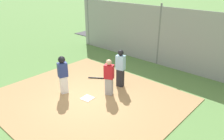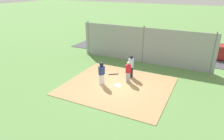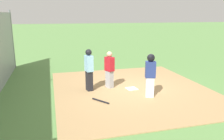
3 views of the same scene
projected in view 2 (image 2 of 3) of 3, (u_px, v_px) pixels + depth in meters
The scene contains 11 objects.
ground_plane at pixel (118, 86), 14.40m from camera, with size 140.00×140.00×0.00m, color #5B8947.
dirt_infield at pixel (118, 86), 14.40m from camera, with size 7.20×6.40×0.03m, color #A88456.
home_plate at pixel (118, 85), 14.39m from camera, with size 0.44×0.44×0.02m, color white.
catcher at pixel (128, 72), 14.62m from camera, with size 0.45×0.39×1.57m.
umpire at pixel (131, 66), 15.39m from camera, with size 0.43×0.33×1.72m.
runner at pixel (102, 72), 14.20m from camera, with size 0.37×0.44×1.66m.
baseball_bat at pixel (113, 74), 16.15m from camera, with size 0.06×0.06×0.79m, color black.
backstop_fence at pixel (143, 45), 18.21m from camera, with size 12.00×0.10×3.35m.
parking_lot at pixel (154, 51), 22.06m from camera, with size 18.00×5.20×0.04m, color #424247.
parked_car_red at pixel (223, 53), 19.49m from camera, with size 4.26×1.99×1.28m.
parked_car_blue at pixel (132, 44), 22.54m from camera, with size 4.38×2.28×1.28m.
Camera 2 is at (-5.34, 11.72, 6.55)m, focal length 32.83 mm.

